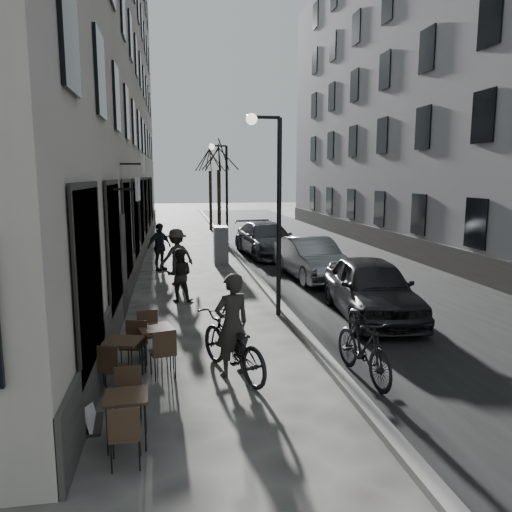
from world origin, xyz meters
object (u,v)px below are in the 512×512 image
object	(u,v)px
streetlamp_far	(223,185)
bistro_set_a	(127,414)
moped	(363,347)
sign_board	(84,397)
pedestrian_near	(180,275)
pedestrian_mid	(177,257)
bistro_set_b	(123,356)
car_mid	(311,258)
utility_cabinet	(221,245)
tree_far	(210,159)
bicycle	(232,344)
bistro_set_c	(156,342)
car_near	(371,288)
car_far	(266,239)
tree_near	(219,155)
streetlamp_near	(272,193)
pedestrian_far	(159,247)

from	to	relation	value
streetlamp_far	bistro_set_a	size ratio (longest dim) A/B	3.58
moped	sign_board	bearing A→B (deg)	-174.51
pedestrian_near	pedestrian_mid	distance (m)	2.39
bistro_set_b	moped	xyz separation A→B (m)	(4.20, -0.63, 0.14)
bistro_set_b	car_mid	bearing A→B (deg)	70.29
bistro_set_b	pedestrian_near	size ratio (longest dim) A/B	1.00
pedestrian_near	pedestrian_mid	bearing A→B (deg)	-79.28
moped	bistro_set_a	bearing A→B (deg)	-164.96
utility_cabinet	pedestrian_mid	distance (m)	4.02
bistro_set_b	tree_far	bearing A→B (deg)	97.66
bistro_set_b	bicycle	bearing A→B (deg)	13.76
tree_far	pedestrian_mid	xyz separation A→B (m)	(-2.45, -16.76, -3.73)
bistro_set_b	bistro_set_c	size ratio (longest dim) A/B	0.98
bistro_set_a	bistro_set_c	size ratio (longest dim) A/B	0.90
pedestrian_near	car_near	xyz separation A→B (m)	(4.80, -2.43, -0.01)
sign_board	pedestrian_near	xyz separation A→B (m)	(1.49, 7.14, 0.31)
bistro_set_b	car_far	distance (m)	14.22
tree_near	streetlamp_far	bearing A→B (deg)	-91.38
car_near	streetlamp_near	bearing A→B (deg)	172.83
car_near	moped	size ratio (longest dim) A/B	2.27
bicycle	streetlamp_far	bearing A→B (deg)	-118.06
bistro_set_a	car_far	xyz separation A→B (m)	(4.85, 15.47, 0.32)
sign_board	moped	bearing A→B (deg)	7.96
bistro_set_c	pedestrian_mid	world-z (taller)	pedestrian_mid
car_mid	tree_near	bearing A→B (deg)	97.27
bicycle	car_mid	distance (m)	8.93
sign_board	moped	size ratio (longest dim) A/B	0.58
tree_far	bistro_set_a	xyz separation A→B (m)	(-3.25, -26.87, -4.24)
sign_board	pedestrian_near	bearing A→B (deg)	74.21
pedestrian_near	bistro_set_a	bearing A→B (deg)	93.32
car_mid	car_near	bearing A→B (deg)	-92.32
bistro_set_a	car_far	bearing A→B (deg)	69.94
bistro_set_b	sign_board	world-z (taller)	sign_board
bicycle	pedestrian_near	world-z (taller)	pedestrian_near
bicycle	car_far	distance (m)	13.71
bistro_set_c	car_far	bearing A→B (deg)	56.24
car_mid	moped	size ratio (longest dim) A/B	2.21
pedestrian_near	car_far	distance (m)	8.72
sign_board	bicycle	size ratio (longest dim) A/B	0.52
bicycle	car_near	bearing A→B (deg)	-164.04
bistro_set_b	car_mid	distance (m)	9.85
sign_board	bicycle	distance (m)	2.79
utility_cabinet	car_far	distance (m)	2.85
tree_near	tree_far	bearing A→B (deg)	90.00
pedestrian_near	pedestrian_far	bearing A→B (deg)	-72.74
car_near	bistro_set_c	bearing A→B (deg)	-149.02
bistro_set_c	car_mid	distance (m)	9.04
car_near	car_mid	bearing A→B (deg)	98.05
bistro_set_c	tree_far	bearing A→B (deg)	69.02
streetlamp_near	sign_board	bearing A→B (deg)	-125.83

